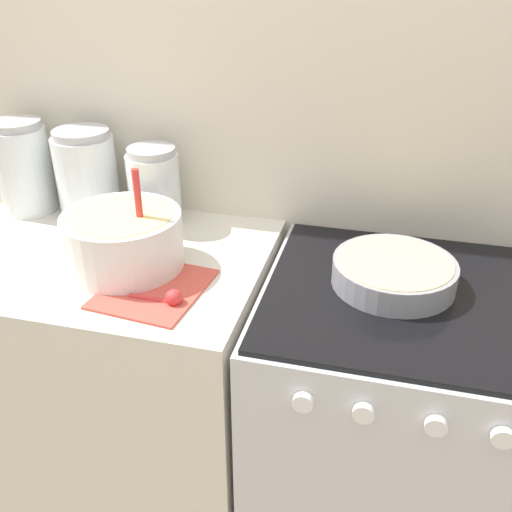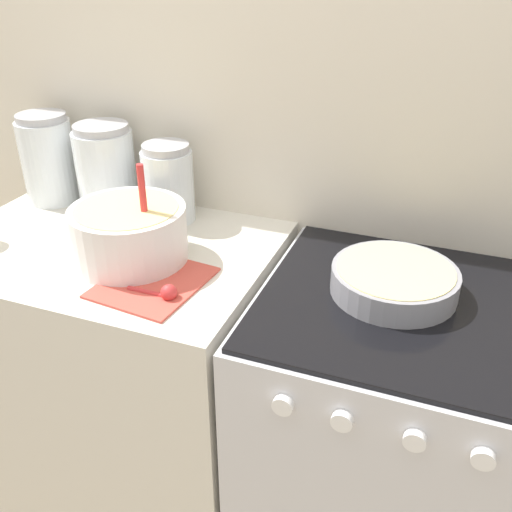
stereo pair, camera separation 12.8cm
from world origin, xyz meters
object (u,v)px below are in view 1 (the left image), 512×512
(mixing_bowl, at_px, (123,237))
(baking_pan, at_px, (394,272))
(stove, at_px, (385,444))
(storage_jar_left, at_px, (25,173))
(storage_jar_middle, at_px, (88,181))
(storage_jar_right, at_px, (155,192))

(mixing_bowl, xyz_separation_m, baking_pan, (0.61, 0.07, -0.04))
(stove, height_order, storage_jar_left, storage_jar_left)
(storage_jar_middle, relative_size, storage_jar_right, 1.15)
(storage_jar_right, bearing_deg, storage_jar_left, -180.00)
(storage_jar_middle, bearing_deg, baking_pan, -11.22)
(mixing_bowl, distance_m, baking_pan, 0.61)
(stove, distance_m, storage_jar_middle, 1.04)
(baking_pan, xyz_separation_m, storage_jar_middle, (-0.82, 0.16, 0.07))
(storage_jar_left, relative_size, storage_jar_right, 1.20)
(mixing_bowl, xyz_separation_m, storage_jar_middle, (-0.21, 0.24, 0.03))
(storage_jar_left, distance_m, storage_jar_middle, 0.19)
(baking_pan, height_order, storage_jar_right, storage_jar_right)
(baking_pan, bearing_deg, storage_jar_middle, 168.78)
(baking_pan, bearing_deg, storage_jar_left, 170.87)
(baking_pan, relative_size, storage_jar_left, 1.07)
(storage_jar_middle, bearing_deg, storage_jar_left, -180.00)
(stove, relative_size, baking_pan, 3.38)
(mixing_bowl, bearing_deg, storage_jar_right, 95.49)
(stove, xyz_separation_m, mixing_bowl, (-0.64, -0.04, 0.53))
(storage_jar_middle, distance_m, storage_jar_right, 0.19)
(mixing_bowl, height_order, baking_pan, mixing_bowl)
(stove, xyz_separation_m, storage_jar_left, (-1.05, 0.19, 0.57))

